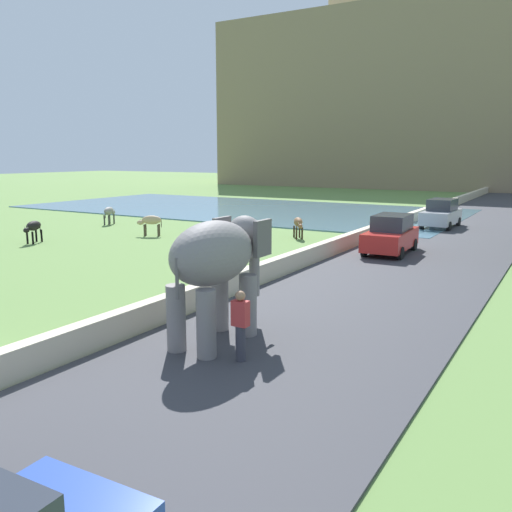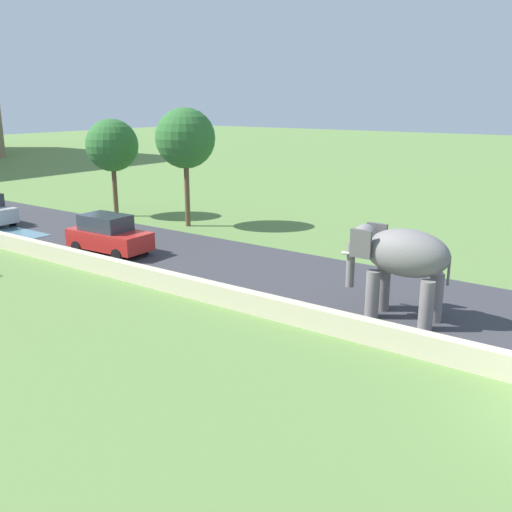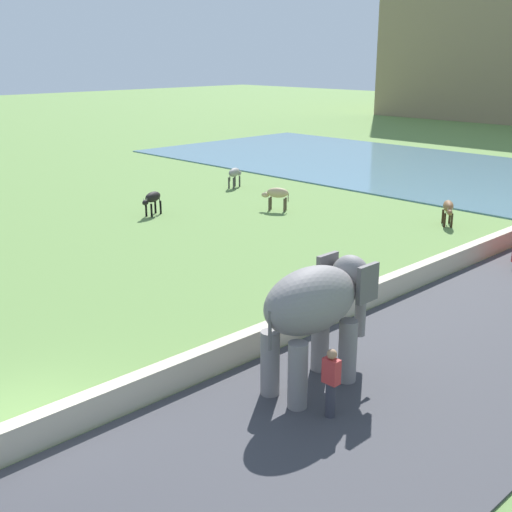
{
  "view_description": "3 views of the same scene",
  "coord_description": "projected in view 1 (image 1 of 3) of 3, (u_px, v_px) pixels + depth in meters",
  "views": [
    {
      "loc": [
        10.57,
        -4.5,
        4.47
      ],
      "look_at": [
        1.92,
        10.01,
        1.29
      ],
      "focal_mm": 37.72,
      "sensor_mm": 36.0,
      "label": 1
    },
    {
      "loc": [
        -13.1,
        -0.66,
        6.8
      ],
      "look_at": [
        2.24,
        10.42,
        1.62
      ],
      "focal_mm": 40.08,
      "sensor_mm": 36.0,
      "label": 2
    },
    {
      "loc": [
        12.47,
        -5.06,
        7.55
      ],
      "look_at": [
        -0.93,
        8.04,
        1.76
      ],
      "focal_mm": 46.33,
      "sensor_mm": 36.0,
      "label": 3
    }
  ],
  "objects": [
    {
      "name": "road_surface",
      "position": [
        427.0,
        255.0,
        24.31
      ],
      "size": [
        7.0,
        120.0,
        0.06
      ],
      "primitive_type": "cube",
      "color": "#38383D",
      "rests_on": "ground"
    },
    {
      "name": "barrier_wall",
      "position": [
        332.0,
        247.0,
        24.47
      ],
      "size": [
        0.4,
        110.0,
        0.72
      ],
      "primitive_type": "cube",
      "color": "beige",
      "rests_on": "ground"
    },
    {
      "name": "lake",
      "position": [
        238.0,
        208.0,
        45.43
      ],
      "size": [
        36.0,
        18.0,
        0.08
      ],
      "primitive_type": "cube",
      "color": "slate",
      "rests_on": "ground"
    },
    {
      "name": "hill_distant",
      "position": [
        454.0,
        103.0,
        77.6
      ],
      "size": [
        64.0,
        28.0,
        23.88
      ],
      "primitive_type": "cube",
      "color": "#897556",
      "rests_on": "ground"
    },
    {
      "name": "elephant",
      "position": [
        218.0,
        260.0,
        12.7
      ],
      "size": [
        1.41,
        3.47,
        2.99
      ],
      "color": "slate",
      "rests_on": "ground"
    },
    {
      "name": "person_beside_elephant",
      "position": [
        240.0,
        325.0,
        11.58
      ],
      "size": [
        0.36,
        0.22,
        1.63
      ],
      "color": "#33333D",
      "rests_on": "ground"
    },
    {
      "name": "car_silver",
      "position": [
        441.0,
        214.0,
        33.34
      ],
      "size": [
        1.86,
        4.04,
        1.8
      ],
      "color": "#B7B7BC",
      "rests_on": "ground"
    },
    {
      "name": "car_red",
      "position": [
        391.0,
        235.0,
        24.55
      ],
      "size": [
        1.93,
        4.07,
        1.8
      ],
      "color": "red",
      "rests_on": "ground"
    },
    {
      "name": "cow_tan",
      "position": [
        151.0,
        221.0,
        30.11
      ],
      "size": [
        1.37,
        0.98,
        1.15
      ],
      "color": "tan",
      "rests_on": "ground"
    },
    {
      "name": "cow_grey",
      "position": [
        109.0,
        212.0,
        35.1
      ],
      "size": [
        0.81,
        1.41,
        1.15
      ],
      "color": "gray",
      "rests_on": "ground"
    },
    {
      "name": "cow_brown",
      "position": [
        298.0,
        223.0,
        29.13
      ],
      "size": [
        1.1,
        1.31,
        1.15
      ],
      "color": "brown",
      "rests_on": "ground"
    },
    {
      "name": "cow_black",
      "position": [
        33.0,
        227.0,
        27.58
      ],
      "size": [
        0.78,
        1.42,
        1.15
      ],
      "color": "black",
      "rests_on": "ground"
    }
  ]
}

